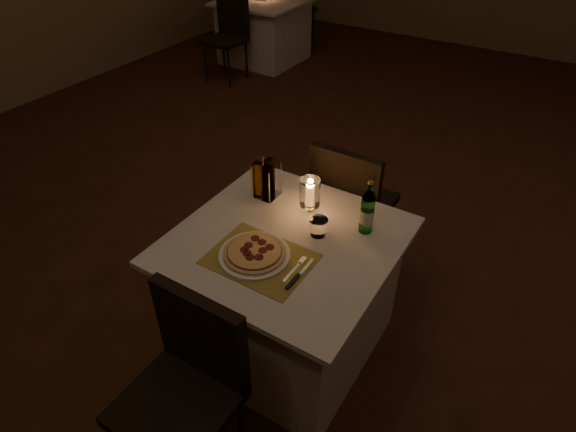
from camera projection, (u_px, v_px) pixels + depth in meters
The scene contains 16 objects.
floor at pixel (331, 260), 3.23m from camera, with size 8.00×10.00×0.02m, color #492417.
main_table at pixel (286, 294), 2.46m from camera, with size 1.00×1.00×0.74m.
chair_near at pixel (188, 376), 1.87m from camera, with size 0.42×0.42×0.90m.
chair_far at pixel (350, 198), 2.84m from camera, with size 0.42×0.42×0.90m.
placemat at pixel (260, 259), 2.13m from camera, with size 0.45×0.34×0.00m, color #A58E39.
plate at pixel (255, 255), 2.13m from camera, with size 0.32×0.32×0.01m, color white.
pizza at pixel (255, 252), 2.12m from camera, with size 0.28×0.28×0.02m.
fork at pixel (296, 267), 2.08m from camera, with size 0.02×0.18×0.00m.
knife at pixel (296, 278), 2.02m from camera, with size 0.02×0.22×0.01m.
tumbler at pixel (318, 227), 2.24m from camera, with size 0.09×0.09×0.09m, color white, non-canonical shape.
water_bottle at pixel (367, 212), 2.22m from camera, with size 0.07×0.07×0.28m.
hurricane_candle at pixel (310, 194), 2.34m from camera, with size 0.10×0.10×0.19m.
cruet_caddy at pixel (265, 181), 2.46m from camera, with size 0.12×0.12×0.21m.
neighbor_table_left at pixel (264, 31), 6.10m from camera, with size 1.00×1.00×0.74m.
neighbor_chair_la at pixel (229, 31), 5.51m from camera, with size 0.42×0.42×0.90m.
neighbor_chair_lb at pixel (294, 4), 6.47m from camera, with size 0.42×0.42×0.90m.
Camera 1 is at (1.03, -2.19, 2.17)m, focal length 30.00 mm.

